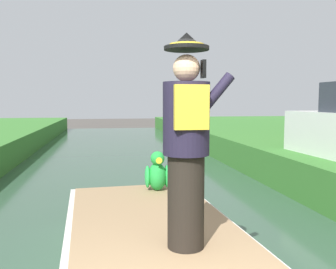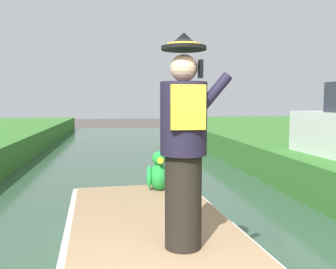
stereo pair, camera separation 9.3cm
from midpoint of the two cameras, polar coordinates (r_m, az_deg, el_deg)
name	(u,v)px [view 2 (the right image)]	position (r m, az deg, el deg)	size (l,w,h in m)	color
boat	(155,259)	(3.88, -1.33, -18.89)	(2.03, 4.29, 0.61)	silver
person_pirate	(184,143)	(3.11, 3.39, -1.27)	(0.61, 0.42, 1.85)	black
parrot_plush	(159,173)	(5.24, -0.93, -6.12)	(0.36, 0.35, 0.57)	green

